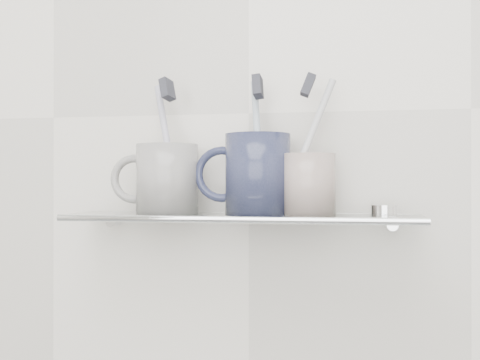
% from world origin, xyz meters
% --- Properties ---
extents(wall_back, '(2.50, 0.00, 2.50)m').
position_xyz_m(wall_back, '(0.00, 1.10, 1.25)').
color(wall_back, silver).
rests_on(wall_back, ground).
extents(shelf_glass, '(0.50, 0.12, 0.01)m').
position_xyz_m(shelf_glass, '(0.00, 1.04, 1.10)').
color(shelf_glass, silver).
rests_on(shelf_glass, wall_back).
extents(shelf_rail, '(0.50, 0.01, 0.01)m').
position_xyz_m(shelf_rail, '(0.00, 0.98, 1.10)').
color(shelf_rail, silver).
rests_on(shelf_rail, shelf_glass).
extents(bracket_left, '(0.02, 0.03, 0.02)m').
position_xyz_m(bracket_left, '(-0.21, 1.09, 1.09)').
color(bracket_left, silver).
rests_on(bracket_left, wall_back).
extents(bracket_right, '(0.02, 0.03, 0.02)m').
position_xyz_m(bracket_right, '(0.21, 1.09, 1.09)').
color(bracket_right, silver).
rests_on(bracket_right, wall_back).
extents(mug_left, '(0.10, 0.10, 0.10)m').
position_xyz_m(mug_left, '(-0.11, 1.04, 1.15)').
color(mug_left, silver).
rests_on(mug_left, shelf_glass).
extents(mug_left_handle, '(0.07, 0.01, 0.07)m').
position_xyz_m(mug_left_handle, '(-0.16, 1.04, 1.15)').
color(mug_left_handle, silver).
rests_on(mug_left_handle, mug_left).
extents(toothbrush_left, '(0.06, 0.06, 0.18)m').
position_xyz_m(toothbrush_left, '(-0.11, 1.04, 1.20)').
color(toothbrush_left, '#A19ABA').
rests_on(toothbrush_left, mug_left).
extents(bristles_left, '(0.02, 0.03, 0.04)m').
position_xyz_m(bristles_left, '(-0.11, 1.04, 1.28)').
color(bristles_left, '#2C2D35').
rests_on(bristles_left, toothbrush_left).
extents(mug_center, '(0.12, 0.12, 0.11)m').
position_xyz_m(mug_center, '(0.02, 1.04, 1.16)').
color(mug_center, '#181D34').
rests_on(mug_center, shelf_glass).
extents(mug_center_handle, '(0.08, 0.01, 0.08)m').
position_xyz_m(mug_center_handle, '(-0.03, 1.04, 1.16)').
color(mug_center_handle, '#181D34').
rests_on(mug_center_handle, mug_center).
extents(toothbrush_center, '(0.03, 0.06, 0.19)m').
position_xyz_m(toothbrush_center, '(0.02, 1.04, 1.20)').
color(toothbrush_center, '#A1BDCF').
rests_on(toothbrush_center, mug_center).
extents(bristles_center, '(0.02, 0.03, 0.04)m').
position_xyz_m(bristles_center, '(0.02, 1.04, 1.28)').
color(bristles_center, '#2C2D35').
rests_on(bristles_center, toothbrush_center).
extents(mug_right, '(0.08, 0.08, 0.09)m').
position_xyz_m(mug_right, '(0.09, 1.04, 1.14)').
color(mug_right, silver).
rests_on(mug_right, shelf_glass).
extents(mug_right_handle, '(0.06, 0.01, 0.06)m').
position_xyz_m(mug_right_handle, '(0.05, 1.04, 1.14)').
color(mug_right_handle, silver).
rests_on(mug_right_handle, mug_right).
extents(toothbrush_right, '(0.08, 0.03, 0.18)m').
position_xyz_m(toothbrush_right, '(0.09, 1.04, 1.20)').
color(toothbrush_right, silver).
rests_on(toothbrush_right, mug_right).
extents(bristles_right, '(0.02, 0.03, 0.03)m').
position_xyz_m(bristles_right, '(0.09, 1.04, 1.28)').
color(bristles_right, '#2C2D35').
rests_on(bristles_right, toothbrush_right).
extents(chrome_cap, '(0.04, 0.04, 0.01)m').
position_xyz_m(chrome_cap, '(0.20, 1.04, 1.11)').
color(chrome_cap, silver).
rests_on(chrome_cap, shelf_glass).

